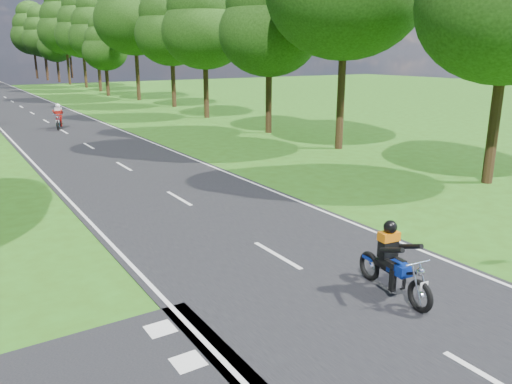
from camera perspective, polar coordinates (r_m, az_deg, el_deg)
ground at (r=11.22m, az=8.36°, el=-10.61°), size 160.00×160.00×0.00m
main_road at (r=58.13m, az=-26.08°, el=9.26°), size 7.00×140.00×0.02m
road_markings at (r=56.26m, az=-25.98°, el=9.12°), size 7.40×140.00×0.01m
treeline at (r=68.16m, az=-26.81°, el=16.88°), size 40.00×115.35×14.78m
rider_near_blue at (r=10.78m, az=15.58°, el=-7.43°), size 0.87×1.96×1.58m
rider_far_red at (r=35.94m, az=-21.64°, el=8.05°), size 1.21×2.08×1.65m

